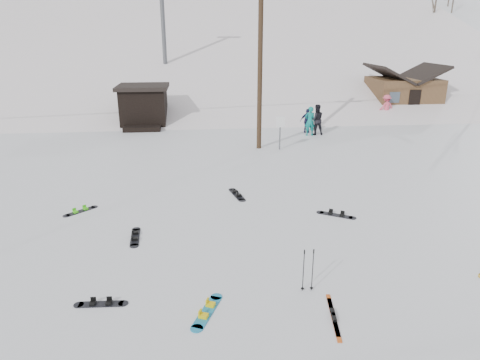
{
  "coord_description": "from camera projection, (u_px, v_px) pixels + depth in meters",
  "views": [
    {
      "loc": [
        -1.38,
        -8.99,
        6.17
      ],
      "look_at": [
        -0.0,
        4.66,
        1.4
      ],
      "focal_mm": 32.0,
      "sensor_mm": 36.0,
      "label": 1
    }
  ],
  "objects": [
    {
      "name": "board_scatter_b",
      "position": [
        135.0,
        237.0,
        13.53
      ],
      "size": [
        0.36,
        1.45,
        0.1
      ],
      "rotation": [
        0.0,
        0.0,
        1.65
      ],
      "color": "black",
      "rests_on": "ground"
    },
    {
      "name": "skier_dark",
      "position": [
        316.0,
        120.0,
        26.75
      ],
      "size": [
        0.95,
        0.75,
        1.91
      ],
      "primitive_type": "imported",
      "rotation": [
        0.0,
        0.0,
        3.17
      ],
      "color": "black",
      "rests_on": "ground"
    },
    {
      "name": "lift_tower_near",
      "position": [
        162.0,
        10.0,
        35.83
      ],
      "size": [
        2.2,
        0.36,
        8.0
      ],
      "color": "#595B60",
      "rests_on": "ski_slope"
    },
    {
      "name": "lift_hut",
      "position": [
        144.0,
        105.0,
        29.36
      ],
      "size": [
        3.4,
        4.1,
        2.75
      ],
      "color": "black",
      "rests_on": "ground"
    },
    {
      "name": "hero_snowboard",
      "position": [
        207.0,
        311.0,
        9.93
      ],
      "size": [
        0.77,
        1.42,
        0.11
      ],
      "rotation": [
        0.0,
        0.0,
        1.17
      ],
      "color": "#1D89BC",
      "rests_on": "ground"
    },
    {
      "name": "cabin",
      "position": [
        403.0,
        94.0,
        34.09
      ],
      "size": [
        5.39,
        4.4,
        3.77
      ],
      "color": "brown",
      "rests_on": "ground"
    },
    {
      "name": "board_scatter_a",
      "position": [
        101.0,
        304.0,
        10.21
      ],
      "size": [
        1.29,
        0.29,
        0.09
      ],
      "rotation": [
        0.0,
        0.0,
        -0.05
      ],
      "color": "black",
      "rests_on": "ground"
    },
    {
      "name": "skier_teal",
      "position": [
        310.0,
        121.0,
        26.54
      ],
      "size": [
        0.68,
        0.46,
        1.82
      ],
      "primitive_type": "imported",
      "rotation": [
        0.0,
        0.0,
        3.18
      ],
      "color": "#0C7871",
      "rests_on": "ground"
    },
    {
      "name": "board_scatter_d",
      "position": [
        336.0,
        215.0,
        15.16
      ],
      "size": [
        1.25,
        0.86,
        0.1
      ],
      "rotation": [
        0.0,
        0.0,
        -0.54
      ],
      "color": "black",
      "rests_on": "ground"
    },
    {
      "name": "ski_slope",
      "position": [
        207.0,
        155.0,
        66.23
      ],
      "size": [
        60.0,
        85.24,
        65.97
      ],
      "primitive_type": "cube",
      "rotation": [
        0.31,
        0.0,
        0.0
      ],
      "color": "white",
      "rests_on": "ground"
    },
    {
      "name": "hero_skis",
      "position": [
        333.0,
        316.0,
        9.76
      ],
      "size": [
        0.35,
        1.73,
        0.09
      ],
      "rotation": [
        0.0,
        0.0,
        -0.15
      ],
      "color": "#AF4511",
      "rests_on": "ground"
    },
    {
      "name": "board_scatter_f",
      "position": [
        237.0,
        194.0,
        17.05
      ],
      "size": [
        0.57,
        1.5,
        0.11
      ],
      "rotation": [
        0.0,
        0.0,
        1.8
      ],
      "color": "black",
      "rests_on": "ground"
    },
    {
      "name": "skier_navy",
      "position": [
        307.0,
        121.0,
        27.27
      ],
      "size": [
        0.97,
        0.61,
        1.54
      ],
      "primitive_type": "imported",
      "rotation": [
        0.0,
        0.0,
        2.87
      ],
      "color": "#1B1E45",
      "rests_on": "ground"
    },
    {
      "name": "trail_sign",
      "position": [
        280.0,
        127.0,
        23.24
      ],
      "size": [
        0.5,
        0.09,
        1.85
      ],
      "color": "#595B60",
      "rests_on": "ground"
    },
    {
      "name": "board_scatter_c",
      "position": [
        81.0,
        211.0,
        15.49
      ],
      "size": [
        1.06,
        0.99,
        0.09
      ],
      "rotation": [
        0.0,
        0.0,
        0.74
      ],
      "color": "black",
      "rests_on": "ground"
    },
    {
      "name": "ground",
      "position": [
        259.0,
        295.0,
        10.6
      ],
      "size": [
        200.0,
        200.0,
        0.0
      ],
      "primitive_type": "plane",
      "color": "white",
      "rests_on": "ground"
    },
    {
      "name": "utility_pole",
      "position": [
        260.0,
        62.0,
        22.41
      ],
      "size": [
        2.0,
        0.26,
        9.0
      ],
      "color": "#3A2819",
      "rests_on": "ground"
    },
    {
      "name": "ridge_right",
      "position": [
        459.0,
        151.0,
        64.8
      ],
      "size": [
        45.66,
        93.98,
        54.59
      ],
      "primitive_type": "cube",
      "rotation": [
        0.21,
        -0.05,
        -0.12
      ],
      "color": "white",
      "rests_on": "ground"
    },
    {
      "name": "treeline_crest",
      "position": [
        202.0,
        62.0,
        91.41
      ],
      "size": [
        50.0,
        6.0,
        10.0
      ],
      "primitive_type": null,
      "color": "black",
      "rests_on": "ski_slope"
    },
    {
      "name": "ski_poles",
      "position": [
        308.0,
        270.0,
        10.59
      ],
      "size": [
        0.32,
        0.08,
        1.15
      ],
      "color": "black",
      "rests_on": "ground"
    },
    {
      "name": "skier_pink",
      "position": [
        386.0,
        107.0,
        31.6
      ],
      "size": [
        1.29,
        0.93,
        1.79
      ],
      "primitive_type": "imported",
      "rotation": [
        0.0,
        0.0,
        3.39
      ],
      "color": "#DC4D67",
      "rests_on": "ground"
    }
  ]
}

